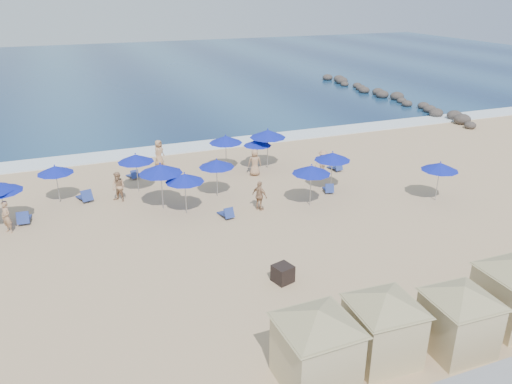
{
  "coord_description": "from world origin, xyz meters",
  "views": [
    {
      "loc": [
        -9.16,
        -20.15,
        11.34
      ],
      "look_at": [
        -0.02,
        3.0,
        1.06
      ],
      "focal_mm": 35.0,
      "sensor_mm": 36.0,
      "label": 1
    }
  ],
  "objects_px": {
    "umbrella_7": "(257,143)",
    "umbrella_5": "(217,163)",
    "umbrella_10": "(332,156)",
    "umbrella_9": "(268,134)",
    "beachgoer_4": "(159,153)",
    "trash_bin": "(283,274)",
    "umbrella_2": "(55,170)",
    "umbrella_12": "(226,139)",
    "beachgoer_1": "(119,187)",
    "umbrella_11": "(440,167)",
    "cabana_0": "(317,337)",
    "beachgoer_3": "(323,163)",
    "beachgoer_2": "(260,196)",
    "cabana_2": "(460,310)",
    "rock_jetty": "(387,96)",
    "umbrella_3": "(160,169)",
    "umbrella_6": "(185,178)",
    "beachgoer_5": "(255,162)",
    "cabana_1": "(384,317)",
    "umbrella_8": "(311,170)",
    "umbrella_4": "(136,158)",
    "umbrella_0": "(0,187)",
    "beachgoer_0": "(6,217)"
  },
  "relations": [
    {
      "from": "umbrella_8",
      "to": "umbrella_6",
      "type": "bearing_deg",
      "value": 167.54
    },
    {
      "from": "cabana_1",
      "to": "cabana_2",
      "type": "distance_m",
      "value": 2.65
    },
    {
      "from": "umbrella_12",
      "to": "beachgoer_1",
      "type": "height_order",
      "value": "umbrella_12"
    },
    {
      "from": "cabana_0",
      "to": "umbrella_12",
      "type": "relative_size",
      "value": 1.86
    },
    {
      "from": "umbrella_5",
      "to": "umbrella_10",
      "type": "relative_size",
      "value": 0.96
    },
    {
      "from": "rock_jetty",
      "to": "cabana_1",
      "type": "height_order",
      "value": "cabana_1"
    },
    {
      "from": "umbrella_2",
      "to": "beachgoer_4",
      "type": "bearing_deg",
      "value": 32.98
    },
    {
      "from": "umbrella_9",
      "to": "umbrella_5",
      "type": "bearing_deg",
      "value": -142.98
    },
    {
      "from": "trash_bin",
      "to": "umbrella_8",
      "type": "relative_size",
      "value": 0.3
    },
    {
      "from": "cabana_0",
      "to": "umbrella_2",
      "type": "relative_size",
      "value": 2.06
    },
    {
      "from": "beachgoer_4",
      "to": "umbrella_6",
      "type": "bearing_deg",
      "value": -134.21
    },
    {
      "from": "umbrella_12",
      "to": "beachgoer_4",
      "type": "xyz_separation_m",
      "value": [
        -3.9,
        2.75,
        -1.27
      ]
    },
    {
      "from": "beachgoer_2",
      "to": "beachgoer_3",
      "type": "relative_size",
      "value": 1.0
    },
    {
      "from": "trash_bin",
      "to": "umbrella_4",
      "type": "bearing_deg",
      "value": 91.65
    },
    {
      "from": "beachgoer_0",
      "to": "beachgoer_4",
      "type": "distance_m",
      "value": 11.61
    },
    {
      "from": "rock_jetty",
      "to": "beachgoer_3",
      "type": "xyz_separation_m",
      "value": [
        -17.99,
        -18.34,
        0.47
      ]
    },
    {
      "from": "umbrella_4",
      "to": "umbrella_8",
      "type": "xyz_separation_m",
      "value": [
        8.6,
        -5.55,
        0.01
      ]
    },
    {
      "from": "umbrella_2",
      "to": "beachgoer_2",
      "type": "bearing_deg",
      "value": -26.96
    },
    {
      "from": "cabana_1",
      "to": "beachgoer_3",
      "type": "bearing_deg",
      "value": 67.7
    },
    {
      "from": "beachgoer_1",
      "to": "umbrella_12",
      "type": "bearing_deg",
      "value": 65.45
    },
    {
      "from": "cabana_2",
      "to": "umbrella_0",
      "type": "xyz_separation_m",
      "value": [
        -14.63,
        15.8,
        0.59
      ]
    },
    {
      "from": "umbrella_11",
      "to": "beachgoer_3",
      "type": "xyz_separation_m",
      "value": [
        -4.04,
        6.06,
        -1.2
      ]
    },
    {
      "from": "cabana_2",
      "to": "umbrella_10",
      "type": "distance_m",
      "value": 14.42
    },
    {
      "from": "trash_bin",
      "to": "umbrella_12",
      "type": "height_order",
      "value": "umbrella_12"
    },
    {
      "from": "umbrella_0",
      "to": "umbrella_9",
      "type": "xyz_separation_m",
      "value": [
        15.82,
        3.31,
        0.24
      ]
    },
    {
      "from": "rock_jetty",
      "to": "umbrella_3",
      "type": "height_order",
      "value": "umbrella_3"
    },
    {
      "from": "trash_bin",
      "to": "umbrella_10",
      "type": "bearing_deg",
      "value": 33.52
    },
    {
      "from": "umbrella_7",
      "to": "beachgoer_0",
      "type": "relative_size",
      "value": 1.27
    },
    {
      "from": "trash_bin",
      "to": "beachgoer_5",
      "type": "relative_size",
      "value": 0.42
    },
    {
      "from": "trash_bin",
      "to": "umbrella_2",
      "type": "bearing_deg",
      "value": 108.14
    },
    {
      "from": "umbrella_7",
      "to": "beachgoer_3",
      "type": "relative_size",
      "value": 1.27
    },
    {
      "from": "umbrella_11",
      "to": "beachgoer_3",
      "type": "bearing_deg",
      "value": 123.65
    },
    {
      "from": "umbrella_0",
      "to": "umbrella_5",
      "type": "xyz_separation_m",
      "value": [
        11.19,
        -0.18,
        -0.12
      ]
    },
    {
      "from": "cabana_0",
      "to": "umbrella_0",
      "type": "relative_size",
      "value": 1.89
    },
    {
      "from": "cabana_0",
      "to": "umbrella_4",
      "type": "xyz_separation_m",
      "value": [
        -2.51,
        17.65,
        0.43
      ]
    },
    {
      "from": "cabana_2",
      "to": "beachgoer_3",
      "type": "relative_size",
      "value": 2.59
    },
    {
      "from": "cabana_2",
      "to": "umbrella_5",
      "type": "xyz_separation_m",
      "value": [
        -3.44,
        15.62,
        0.47
      ]
    },
    {
      "from": "trash_bin",
      "to": "umbrella_10",
      "type": "height_order",
      "value": "umbrella_10"
    },
    {
      "from": "umbrella_5",
      "to": "rock_jetty",
      "type": "bearing_deg",
      "value": 37.17
    },
    {
      "from": "umbrella_5",
      "to": "umbrella_7",
      "type": "bearing_deg",
      "value": 41.82
    },
    {
      "from": "umbrella_12",
      "to": "beachgoer_2",
      "type": "bearing_deg",
      "value": -92.54
    },
    {
      "from": "cabana_2",
      "to": "beachgoer_4",
      "type": "distance_m",
      "value": 23.0
    },
    {
      "from": "umbrella_3",
      "to": "umbrella_9",
      "type": "height_order",
      "value": "umbrella_9"
    },
    {
      "from": "umbrella_9",
      "to": "beachgoer_4",
      "type": "height_order",
      "value": "umbrella_9"
    },
    {
      "from": "umbrella_11",
      "to": "umbrella_12",
      "type": "xyz_separation_m",
      "value": [
        -9.59,
        9.1,
        0.12
      ]
    },
    {
      "from": "umbrella_11",
      "to": "umbrella_9",
      "type": "bearing_deg",
      "value": 128.24
    },
    {
      "from": "umbrella_10",
      "to": "beachgoer_1",
      "type": "bearing_deg",
      "value": 166.32
    },
    {
      "from": "umbrella_7",
      "to": "umbrella_5",
      "type": "bearing_deg",
      "value": -138.18
    },
    {
      "from": "beachgoer_3",
      "to": "umbrella_4",
      "type": "bearing_deg",
      "value": -176.34
    },
    {
      "from": "rock_jetty",
      "to": "umbrella_5",
      "type": "height_order",
      "value": "umbrella_5"
    }
  ]
}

